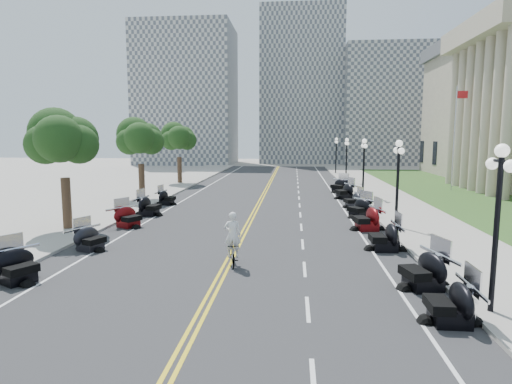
{
  "coord_description": "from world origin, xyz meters",
  "views": [
    {
      "loc": [
        2.72,
        -20.71,
        5.31
      ],
      "look_at": [
        0.49,
        4.47,
        2.0
      ],
      "focal_mm": 30.0,
      "sensor_mm": 36.0,
      "label": 1
    }
  ],
  "objects": [
    {
      "name": "motorcycle_n_6",
      "position": [
        6.89,
        3.57,
        0.76
      ],
      "size": [
        2.52,
        2.52,
        1.52
      ],
      "primitive_type": null,
      "rotation": [
        0.0,
        0.0,
        -1.39
      ],
      "color": "#590A0C",
      "rests_on": "road"
    },
    {
      "name": "street_lamp_5",
      "position": [
        8.6,
        40.0,
        2.6
      ],
      "size": [
        0.5,
        1.2,
        4.9
      ],
      "primitive_type": null,
      "color": "black",
      "rests_on": "sidewalk_north"
    },
    {
      "name": "motorcycle_n_8",
      "position": [
        7.17,
        11.36,
        0.64
      ],
      "size": [
        2.22,
        2.22,
        1.28
      ],
      "primitive_type": null,
      "rotation": [
        0.0,
        0.0,
        -1.33
      ],
      "color": "black",
      "rests_on": "road"
    },
    {
      "name": "distant_block_c",
      "position": [
        22.0,
        65.0,
        11.0
      ],
      "size": [
        20.0,
        14.0,
        22.0
      ],
      "primitive_type": "cube",
      "color": "gray",
      "rests_on": "ground"
    },
    {
      "name": "tree_3",
      "position": [
        -10.0,
        14.0,
        4.75
      ],
      "size": [
        4.8,
        4.8,
        9.2
      ],
      "primitive_type": null,
      "color": "#235619",
      "rests_on": "sidewalk_south"
    },
    {
      "name": "motorcycle_n_4",
      "position": [
        7.27,
        -5.85,
        0.74
      ],
      "size": [
        2.57,
        2.57,
        1.48
      ],
      "primitive_type": null,
      "rotation": [
        0.0,
        0.0,
        -1.32
      ],
      "color": "black",
      "rests_on": "road"
    },
    {
      "name": "street_lamp_2",
      "position": [
        8.6,
        4.0,
        2.6
      ],
      "size": [
        0.5,
        1.2,
        4.9
      ],
      "primitive_type": null,
      "color": "black",
      "rests_on": "sidewalk_north"
    },
    {
      "name": "lane_dash_18",
      "position": [
        3.2,
        48.0,
        0.01
      ],
      "size": [
        0.12,
        2.0,
        0.0
      ],
      "primitive_type": "cube",
      "color": "white",
      "rests_on": "road"
    },
    {
      "name": "lane_dash_12",
      "position": [
        3.2,
        24.0,
        0.01
      ],
      "size": [
        0.12,
        2.0,
        0.0
      ],
      "primitive_type": "cube",
      "color": "white",
      "rests_on": "road"
    },
    {
      "name": "sidewalk_south",
      "position": [
        -10.5,
        10.0,
        0.07
      ],
      "size": [
        5.0,
        90.0,
        0.15
      ],
      "primitive_type": "cube",
      "color": "#9E9991",
      "rests_on": "ground"
    },
    {
      "name": "lane_dash_10",
      "position": [
        3.2,
        16.0,
        0.01
      ],
      "size": [
        0.12,
        2.0,
        0.0
      ],
      "primitive_type": "cube",
      "color": "white",
      "rests_on": "road"
    },
    {
      "name": "lawn",
      "position": [
        17.5,
        18.0,
        0.05
      ],
      "size": [
        9.0,
        60.0,
        0.1
      ],
      "primitive_type": "cube",
      "color": "#356023",
      "rests_on": "ground"
    },
    {
      "name": "ground",
      "position": [
        0.0,
        0.0,
        0.0
      ],
      "size": [
        160.0,
        160.0,
        0.0
      ],
      "primitive_type": "plane",
      "color": "gray"
    },
    {
      "name": "lane_dash_8",
      "position": [
        3.2,
        8.0,
        0.01
      ],
      "size": [
        0.12,
        2.0,
        0.0
      ],
      "primitive_type": "cube",
      "color": "white",
      "rests_on": "road"
    },
    {
      "name": "distant_block_b",
      "position": [
        4.0,
        68.0,
        15.0
      ],
      "size": [
        16.0,
        12.0,
        30.0
      ],
      "primitive_type": "cube",
      "color": "gray",
      "rests_on": "ground"
    },
    {
      "name": "lane_dash_6",
      "position": [
        3.2,
        0.0,
        0.01
      ],
      "size": [
        0.12,
        2.0,
        0.0
      ],
      "primitive_type": "cube",
      "color": "white",
      "rests_on": "road"
    },
    {
      "name": "road",
      "position": [
        0.0,
        10.0,
        0.0
      ],
      "size": [
        16.0,
        90.0,
        0.01
      ],
      "primitive_type": "cube",
      "color": "#333335",
      "rests_on": "ground"
    },
    {
      "name": "edge_line_south",
      "position": [
        -6.4,
        10.0,
        0.01
      ],
      "size": [
        0.12,
        90.0,
        0.0
      ],
      "primitive_type": "cube",
      "color": "white",
      "rests_on": "road"
    },
    {
      "name": "edge_line_north",
      "position": [
        6.4,
        10.0,
        0.01
      ],
      "size": [
        0.12,
        90.0,
        0.0
      ],
      "primitive_type": "cube",
      "color": "white",
      "rests_on": "road"
    },
    {
      "name": "lane_dash_15",
      "position": [
        3.2,
        36.0,
        0.01
      ],
      "size": [
        0.12,
        2.0,
        0.0
      ],
      "primitive_type": "cube",
      "color": "white",
      "rests_on": "road"
    },
    {
      "name": "flagpole",
      "position": [
        18.0,
        22.0,
        5.0
      ],
      "size": [
        1.1,
        0.2,
        10.0
      ],
      "primitive_type": null,
      "color": "silver",
      "rests_on": "ground"
    },
    {
      "name": "street_lamp_3",
      "position": [
        8.6,
        16.0,
        2.6
      ],
      "size": [
        0.5,
        1.2,
        4.9
      ],
      "primitive_type": null,
      "color": "black",
      "rests_on": "sidewalk_north"
    },
    {
      "name": "motorcycle_n_9",
      "position": [
        7.06,
        15.88,
        0.74
      ],
      "size": [
        2.71,
        2.71,
        1.48
      ],
      "primitive_type": null,
      "rotation": [
        0.0,
        0.0,
        -1.23
      ],
      "color": "black",
      "rests_on": "road"
    },
    {
      "name": "lane_dash_3",
      "position": [
        3.2,
        -12.0,
        0.01
      ],
      "size": [
        0.12,
        2.0,
        0.0
      ],
      "primitive_type": "cube",
      "color": "white",
      "rests_on": "road"
    },
    {
      "name": "lane_dash_9",
      "position": [
        3.2,
        12.0,
        0.01
      ],
      "size": [
        0.12,
        2.0,
        0.0
      ],
      "primitive_type": "cube",
      "color": "white",
      "rests_on": "road"
    },
    {
      "name": "lane_dash_19",
      "position": [
        3.2,
        52.0,
        0.01
      ],
      "size": [
        0.12,
        2.0,
        0.0
      ],
      "primitive_type": "cube",
      "color": "white",
      "rests_on": "road"
    },
    {
      "name": "motorcycle_n_5",
      "position": [
        6.98,
        -0.78,
        0.73
      ],
      "size": [
        2.15,
        2.15,
        1.47
      ],
      "primitive_type": null,
      "rotation": [
        0.0,
        0.0,
        -1.55
      ],
      "color": "black",
      "rests_on": "road"
    },
    {
      "name": "street_lamp_4",
      "position": [
        8.6,
        28.0,
        2.6
      ],
      "size": [
        0.5,
        1.2,
        4.9
      ],
      "primitive_type": null,
      "color": "black",
      "rests_on": "sidewalk_north"
    },
    {
      "name": "lane_dash_17",
      "position": [
        3.2,
        44.0,
        0.01
      ],
      "size": [
        0.12,
        2.0,
        0.0
      ],
      "primitive_type": "cube",
      "color": "white",
      "rests_on": "road"
    },
    {
      "name": "lane_dash_4",
      "position": [
        3.2,
        -8.0,
        0.01
      ],
      "size": [
        0.12,
        2.0,
        0.0
      ],
      "primitive_type": "cube",
      "color": "white",
      "rests_on": "road"
    },
    {
      "name": "distant_block_a",
      "position": [
        -18.0,
        62.0,
        13.0
      ],
      "size": [
        18.0,
        14.0,
        26.0
      ],
      "primitive_type": "cube",
      "color": "gray",
      "rests_on": "ground"
    },
    {
      "name": "lane_dash_16",
      "position": [
        3.2,
        40.0,
        0.01
      ],
      "size": [
        0.12,
        2.0,
        0.0
      ],
      "primitive_type": "cube",
      "color": "white",
      "rests_on": "road"
    },
    {
      "name": "centerline_yellow_b",
      "position": [
        0.12,
        10.0,
        0.01
      ],
      "size": [
        0.12,
        90.0,
        0.0
      ],
      "primitive_type": "cube",
      "color": "yellow",
      "rests_on": "road"
    },
    {
      "name": "centerline_yellow_a",
      "position": [
        -0.12,
        10.0,
        0.01
      ],
      "size": [
        0.12,
        90.0,
        0.0
      ],
      "primitive_type": "cube",
      "color": "yellow",
      "rests_on": "road"
    },
    {
      "name": "motorcycle_s_7",
      "position": [
        -6.93,
        6.84,
        0.73
      ],
      "size": [
        2.3,
        2.3,
        1.46
      ],
      "primitive_type": null,
      "rotation": [
        0.0,
        0.0,
        1.46
      ],
      "color": "black",
      "rests_on": "road"
    },
    {
      "name": "lane_dash_14",
      "position": [
        3.2,
        32.0,
        0.01
      ],
      "size": [
        0.12,
        2.0,
        0.0
      ],
      "primitive_type": "cube",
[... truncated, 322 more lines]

